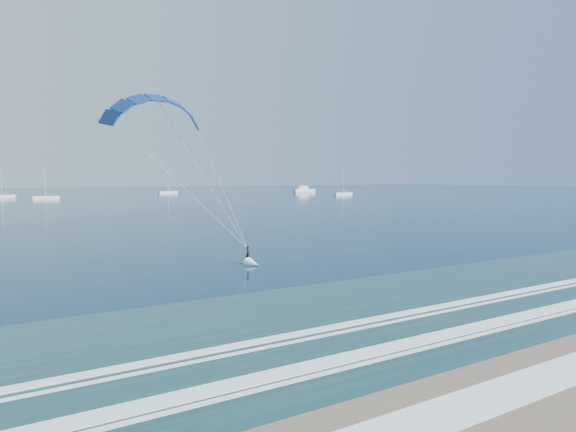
% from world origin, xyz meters
% --- Properties ---
extents(kitesurfer_rig, '(15.74, 5.76, 15.31)m').
position_xyz_m(kitesurfer_rig, '(-9.37, 28.14, 7.97)').
color(kitesurfer_rig, orange).
rests_on(kitesurfer_rig, ground).
extents(motor_yacht, '(12.84, 3.42, 5.59)m').
position_xyz_m(motor_yacht, '(130.87, 222.25, 1.40)').
color(motor_yacht, silver).
rests_on(motor_yacht, ground).
extents(sailboat_1, '(8.89, 2.40, 11.96)m').
position_xyz_m(sailboat_1, '(-14.18, 219.92, 0.68)').
color(sailboat_1, silver).
rests_on(sailboat_1, ground).
extents(sailboat_2, '(8.92, 2.40, 12.35)m').
position_xyz_m(sailboat_2, '(-1.16, 197.98, 0.69)').
color(sailboat_2, silver).
rests_on(sailboat_2, ground).
extents(sailboat_3, '(9.48, 2.40, 12.79)m').
position_xyz_m(sailboat_3, '(60.78, 241.46, 0.69)').
color(sailboat_3, silver).
rests_on(sailboat_3, ground).
extents(sailboat_4, '(9.36, 2.40, 12.59)m').
position_xyz_m(sailboat_4, '(121.15, 175.24, 0.69)').
color(sailboat_4, silver).
rests_on(sailboat_4, ground).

